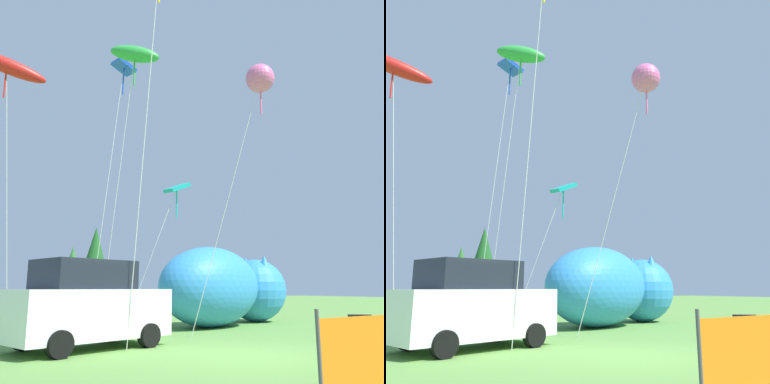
% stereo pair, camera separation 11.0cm
% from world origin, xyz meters
% --- Properties ---
extents(ground_plane, '(120.00, 120.00, 0.00)m').
position_xyz_m(ground_plane, '(0.00, 0.00, 0.00)').
color(ground_plane, '#609342').
extents(parked_car, '(4.50, 2.87, 2.22)m').
position_xyz_m(parked_car, '(-3.00, 2.86, 1.08)').
color(parked_car, white).
rests_on(parked_car, ground).
extents(folding_chair, '(0.75, 0.75, 0.94)m').
position_xyz_m(folding_chair, '(1.69, -1.80, 0.55)').
color(folding_chair, black).
rests_on(folding_chair, ground).
extents(inflatable_cat, '(7.75, 5.17, 3.15)m').
position_xyz_m(inflatable_cat, '(4.01, 6.91, 1.46)').
color(inflatable_cat, '#338CD8').
rests_on(inflatable_cat, ground).
extents(kite_pink_octopus, '(2.30, 2.11, 9.03)m').
position_xyz_m(kite_pink_octopus, '(2.35, 2.10, 8.50)').
color(kite_pink_octopus, silver).
rests_on(kite_pink_octopus, ground).
extents(kite_red_lizard, '(3.09, 0.96, 10.46)m').
position_xyz_m(kite_red_lizard, '(-5.08, 7.99, 9.75)').
color(kite_red_lizard, silver).
rests_on(kite_red_lizard, ground).
extents(kite_green_fish, '(1.99, 2.01, 10.70)m').
position_xyz_m(kite_green_fish, '(-0.90, 5.49, 10.18)').
color(kite_green_fish, silver).
rests_on(kite_green_fish, ground).
extents(kite_blue_box, '(1.48, 1.06, 11.26)m').
position_xyz_m(kite_blue_box, '(-0.47, 7.87, 10.69)').
color(kite_blue_box, silver).
rests_on(kite_blue_box, ground).
extents(kite_teal_diamond, '(2.51, 0.94, 6.05)m').
position_xyz_m(kite_teal_diamond, '(2.02, 7.54, 5.65)').
color(kite_teal_diamond, silver).
rests_on(kite_teal_diamond, ground).
extents(horizon_tree_east, '(2.48, 2.48, 5.91)m').
position_xyz_m(horizon_tree_east, '(5.66, 38.12, 3.63)').
color(horizon_tree_east, brown).
rests_on(horizon_tree_east, ground).
extents(horizon_tree_west, '(3.52, 3.52, 8.39)m').
position_xyz_m(horizon_tree_west, '(8.60, 39.63, 5.15)').
color(horizon_tree_west, brown).
rests_on(horizon_tree_west, ground).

